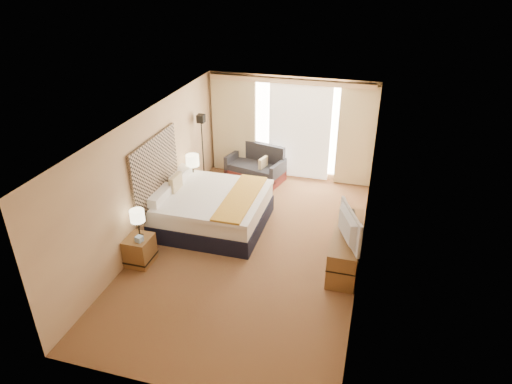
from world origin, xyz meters
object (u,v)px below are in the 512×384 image
(loveseat, at_px, (256,168))
(desk_chair, at_px, (346,237))
(floor_lamp, at_px, (202,137))
(lamp_left, at_px, (137,216))
(television, at_px, (344,227))
(nightstand_left, at_px, (140,250))
(lamp_right, at_px, (192,161))
(bed, at_px, (211,209))
(media_dresser, at_px, (346,247))
(nightstand_right, at_px, (192,191))

(loveseat, height_order, desk_chair, desk_chair)
(floor_lamp, distance_m, desk_chair, 4.33)
(lamp_left, height_order, television, television)
(nightstand_left, distance_m, television, 3.78)
(nightstand_left, xyz_separation_m, floor_lamp, (-0.03, 3.35, 1.04))
(lamp_right, bearing_deg, bed, -49.89)
(loveseat, distance_m, television, 4.31)
(lamp_left, xyz_separation_m, lamp_right, (0.04, 2.46, 0.06))
(desk_chair, bearing_deg, lamp_left, -173.51)
(lamp_left, xyz_separation_m, television, (3.64, 0.62, 0.03))
(media_dresser, relative_size, desk_chair, 1.94)
(desk_chair, bearing_deg, nightstand_right, 149.52)
(floor_lamp, bearing_deg, lamp_left, -89.22)
(loveseat, height_order, lamp_right, lamp_right)
(nightstand_right, bearing_deg, television, -26.56)
(lamp_right, bearing_deg, lamp_left, -90.94)
(nightstand_right, xyz_separation_m, floor_lamp, (-0.03, 0.85, 1.04))
(floor_lamp, xyz_separation_m, television, (3.68, -2.67, -0.30))
(media_dresser, relative_size, floor_lamp, 0.97)
(nightstand_right, relative_size, lamp_left, 0.98)
(nightstand_left, height_order, media_dresser, media_dresser)
(nightstand_left, relative_size, nightstand_right, 1.00)
(nightstand_right, distance_m, lamp_right, 0.77)
(media_dresser, relative_size, bed, 0.81)
(nightstand_left, distance_m, nightstand_right, 2.50)
(floor_lamp, height_order, television, floor_lamp)
(media_dresser, height_order, desk_chair, desk_chair)
(nightstand_right, distance_m, media_dresser, 3.97)
(nightstand_left, height_order, lamp_left, lamp_left)
(nightstand_left, bearing_deg, loveseat, 74.78)
(bed, bearing_deg, media_dresser, -11.23)
(loveseat, xyz_separation_m, lamp_right, (-1.06, -1.57, 0.74))
(nightstand_left, distance_m, loveseat, 4.24)
(floor_lamp, xyz_separation_m, desk_chair, (3.70, -2.06, -0.90))
(bed, bearing_deg, nightstand_left, -116.46)
(desk_chair, xyz_separation_m, lamp_right, (-3.61, 1.22, 0.63))
(nightstand_right, xyz_separation_m, desk_chair, (3.67, -1.21, 0.14))
(nightstand_right, distance_m, floor_lamp, 1.34)
(media_dresser, relative_size, lamp_left, 3.22)
(media_dresser, bearing_deg, television, -97.60)
(loveseat, height_order, lamp_left, lamp_left)
(media_dresser, bearing_deg, loveseat, 130.40)
(floor_lamp, bearing_deg, loveseat, 32.92)
(nightstand_left, xyz_separation_m, bed, (0.81, 1.62, 0.12))
(lamp_left, bearing_deg, floor_lamp, 90.78)
(lamp_left, distance_m, television, 3.69)
(bed, height_order, loveseat, bed)
(nightstand_left, height_order, lamp_right, lamp_right)
(floor_lamp, relative_size, television, 1.73)
(bed, bearing_deg, nightstand_right, 132.69)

